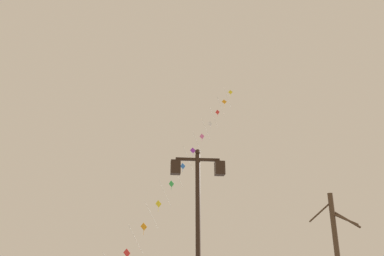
{
  "coord_description": "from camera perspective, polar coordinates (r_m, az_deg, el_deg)",
  "views": [
    {
      "loc": [
        0.24,
        -1.0,
        1.65
      ],
      "look_at": [
        2.36,
        18.78,
        8.76
      ],
      "focal_mm": 35.9,
      "sensor_mm": 36.0,
      "label": 1
    }
  ],
  "objects": [
    {
      "name": "twin_lantern_lamp_post",
      "position": [
        10.97,
        0.88,
        -10.65
      ],
      "size": [
        1.57,
        0.28,
        4.86
      ],
      "color": "black",
      "rests_on": "ground_plane"
    },
    {
      "name": "bare_tree",
      "position": [
        16.96,
        20.74,
        -16.06
      ],
      "size": [
        1.94,
        1.36,
        4.46
      ],
      "color": "#4C3826",
      "rests_on": "ground_plane"
    },
    {
      "name": "kite_train",
      "position": [
        29.73,
        -0.45,
        -4.26
      ],
      "size": [
        10.28,
        12.88,
        18.31
      ],
      "color": "brown",
      "rests_on": "ground_plane"
    }
  ]
}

